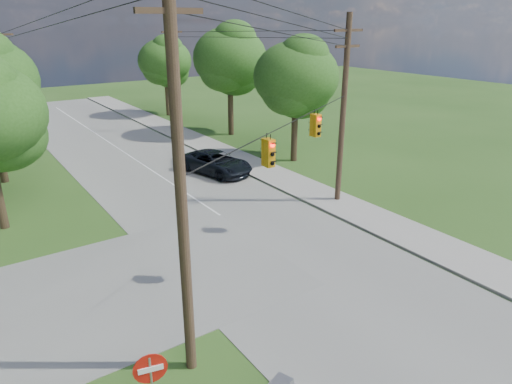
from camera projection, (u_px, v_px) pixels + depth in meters
ground at (312, 321)px, 16.33m from camera, size 140.00×140.00×0.00m
main_road at (274, 251)px, 21.24m from camera, size 10.00×100.00×0.03m
sidewalk_east at (373, 217)px, 24.76m from camera, size 2.60×100.00×0.12m
pole_sw at (180, 177)px, 12.00m from camera, size 2.00×0.32×12.00m
pole_ne at (343, 109)px, 25.27m from camera, size 2.00×0.32×10.50m
pole_north_e at (175, 77)px, 42.38m from camera, size 2.00×0.32×10.00m
pole_north_w at (9, 89)px, 35.04m from camera, size 2.00×0.32×10.00m
power_lines at (191, 40)px, 22.80m from camera, size 13.93×29.62×4.93m
traffic_signals at (295, 137)px, 19.15m from camera, size 4.91×3.27×1.05m
tree_e_near at (296, 77)px, 32.81m from camera, size 6.20×6.20×8.81m
tree_e_mid at (230, 58)px, 40.56m from camera, size 6.60×6.60×9.64m
tree_e_far at (165, 61)px, 49.65m from camera, size 5.80×5.80×8.32m
car_main_north at (216, 163)px, 31.74m from camera, size 3.92×6.01×1.54m
do_not_enter_sign at (151, 378)px, 11.20m from camera, size 0.84×0.23×2.57m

